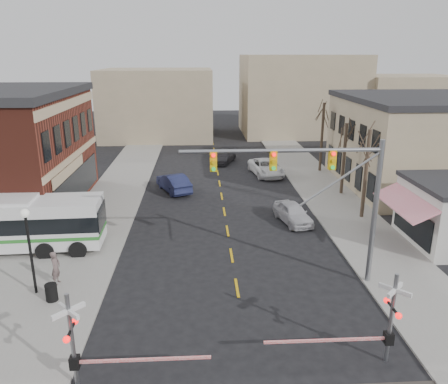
# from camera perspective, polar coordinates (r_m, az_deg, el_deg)

# --- Properties ---
(ground) EXTENTS (160.00, 160.00, 0.00)m
(ground) POSITION_cam_1_polar(r_m,az_deg,el_deg) (22.49, 2.15, -14.96)
(ground) COLOR black
(ground) RESTS_ON ground
(sidewalk_west) EXTENTS (5.00, 60.00, 0.12)m
(sidewalk_west) POSITION_cam_1_polar(r_m,az_deg,el_deg) (41.39, -13.70, 0.16)
(sidewalk_west) COLOR gray
(sidewalk_west) RESTS_ON ground
(sidewalk_east) EXTENTS (5.00, 60.00, 0.12)m
(sidewalk_east) POSITION_cam_1_polar(r_m,az_deg,el_deg) (42.25, 12.53, 0.60)
(sidewalk_east) COLOR gray
(sidewalk_east) RESTS_ON ground
(tree_east_a) EXTENTS (0.28, 0.28, 6.75)m
(tree_east_a) POSITION_cam_1_polar(r_m,az_deg,el_deg) (34.35, 18.02, 2.21)
(tree_east_a) COLOR #382B21
(tree_east_a) RESTS_ON sidewalk_east
(tree_east_b) EXTENTS (0.28, 0.28, 6.30)m
(tree_east_b) POSITION_cam_1_polar(r_m,az_deg,el_deg) (39.97, 15.38, 4.19)
(tree_east_b) COLOR #382B21
(tree_east_b) RESTS_ON sidewalk_east
(tree_east_c) EXTENTS (0.28, 0.28, 7.20)m
(tree_east_c) POSITION_cam_1_polar(r_m,az_deg,el_deg) (47.43, 12.67, 6.99)
(tree_east_c) COLOR #382B21
(tree_east_c) RESTS_ON sidewalk_east
(traffic_signal_mast) EXTENTS (10.34, 0.30, 8.00)m
(traffic_signal_mast) POSITION_cam_1_polar(r_m,az_deg,el_deg) (22.94, 12.95, 1.09)
(traffic_signal_mast) COLOR gray
(traffic_signal_mast) RESTS_ON ground
(rr_crossing_west) EXTENTS (5.60, 1.36, 4.00)m
(rr_crossing_west) POSITION_cam_1_polar(r_m,az_deg,el_deg) (17.75, -17.80, -18.16)
(rr_crossing_west) COLOR gray
(rr_crossing_west) RESTS_ON ground
(rr_crossing_east) EXTENTS (5.60, 1.36, 4.00)m
(rr_crossing_east) POSITION_cam_1_polar(r_m,az_deg,el_deg) (19.18, 19.77, -15.44)
(rr_crossing_east) COLOR gray
(rr_crossing_east) RESTS_ON ground
(street_lamp) EXTENTS (0.44, 0.44, 4.66)m
(street_lamp) POSITION_cam_1_polar(r_m,az_deg,el_deg) (24.16, -24.23, -5.09)
(street_lamp) COLOR black
(street_lamp) RESTS_ON sidewalk_west
(trash_bin) EXTENTS (0.60, 0.60, 0.90)m
(trash_bin) POSITION_cam_1_polar(r_m,az_deg,el_deg) (24.29, -21.62, -12.09)
(trash_bin) COLOR black
(trash_bin) RESTS_ON sidewalk_west
(car_a) EXTENTS (2.69, 4.69, 1.50)m
(car_a) POSITION_cam_1_polar(r_m,az_deg,el_deg) (33.06, 8.99, -2.71)
(car_a) COLOR #BAB9BE
(car_a) RESTS_ON ground
(car_b) EXTENTS (3.63, 5.34, 1.67)m
(car_b) POSITION_cam_1_polar(r_m,az_deg,el_deg) (40.29, -6.59, 1.23)
(car_b) COLOR #1A1E41
(car_b) RESTS_ON ground
(car_c) EXTENTS (3.54, 6.15, 1.61)m
(car_c) POSITION_cam_1_polar(r_m,az_deg,el_deg) (45.76, 5.52, 3.22)
(car_c) COLOR white
(car_c) RESTS_ON ground
(car_d) EXTENTS (3.60, 5.26, 1.41)m
(car_d) POSITION_cam_1_polar(r_m,az_deg,el_deg) (50.86, -0.08, 4.64)
(car_d) COLOR #39383D
(car_d) RESTS_ON ground
(pedestrian_near) EXTENTS (0.54, 0.74, 1.88)m
(pedestrian_near) POSITION_cam_1_polar(r_m,az_deg,el_deg) (25.61, -21.12, -9.22)
(pedestrian_near) COLOR #63514F
(pedestrian_near) RESTS_ON sidewalk_west
(pedestrian_far) EXTENTS (0.87, 0.94, 1.56)m
(pedestrian_far) POSITION_cam_1_polar(r_m,az_deg,el_deg) (29.72, -21.68, -5.86)
(pedestrian_far) COLOR #353C5D
(pedestrian_far) RESTS_ON sidewalk_west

